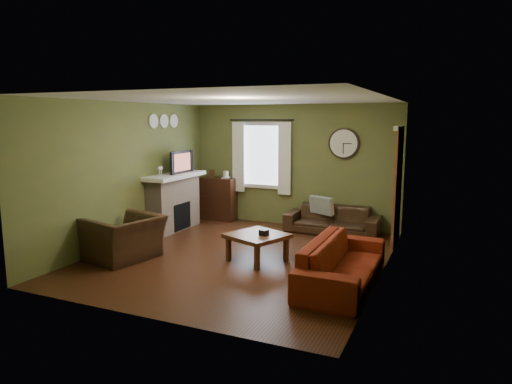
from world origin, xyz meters
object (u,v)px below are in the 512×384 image
at_px(sofa_red, 343,262).
at_px(armchair, 124,238).
at_px(sofa_brown, 332,220).
at_px(coffee_table, 257,247).
at_px(bookshelf, 218,199).

bearing_deg(sofa_red, armchair, 94.85).
xyz_separation_m(sofa_red, armchair, (-3.55, -0.30, 0.04)).
distance_m(sofa_brown, coffee_table, 2.38).
xyz_separation_m(sofa_brown, armchair, (-2.68, -3.11, 0.08)).
relative_size(bookshelf, sofa_red, 0.45).
relative_size(sofa_brown, coffee_table, 2.26).
height_order(armchair, coffee_table, armchair).
bearing_deg(armchair, sofa_brown, 151.05).
relative_size(bookshelf, sofa_brown, 0.52).
relative_size(sofa_red, coffee_table, 2.60).
height_order(bookshelf, sofa_red, bookshelf).
bearing_deg(armchair, coffee_table, 123.97).
xyz_separation_m(sofa_brown, coffee_table, (-0.66, -2.29, -0.05)).
bearing_deg(sofa_brown, armchair, -130.80).
height_order(bookshelf, armchair, bookshelf).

